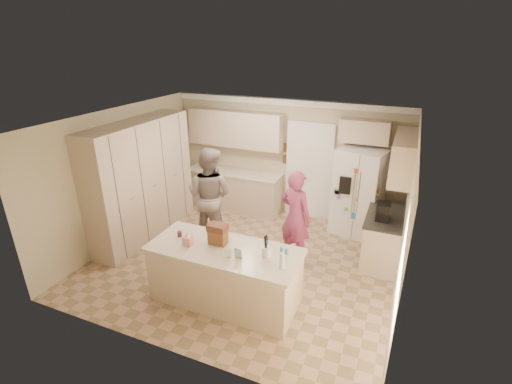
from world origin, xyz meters
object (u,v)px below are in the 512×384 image
at_px(coffee_maker, 383,211).
at_px(dollhouse_body, 218,237).
at_px(utensil_crock, 266,252).
at_px(tissue_box, 188,240).
at_px(refrigerator, 358,192).
at_px(teen_girl, 296,217).
at_px(island_base, 225,276).
at_px(teen_boy, 210,196).

xyz_separation_m(coffee_maker, dollhouse_body, (-2.20, -1.80, -0.03)).
bearing_deg(utensil_crock, tissue_box, -172.87).
height_order(refrigerator, teen_girl, refrigerator).
height_order(island_base, teen_girl, teen_girl).
bearing_deg(teen_girl, dollhouse_body, 81.86).
xyz_separation_m(island_base, teen_girl, (0.63, 1.51, 0.42)).
bearing_deg(refrigerator, coffee_maker, -50.28).
xyz_separation_m(coffee_maker, utensil_crock, (-1.40, -1.85, -0.07)).
distance_m(tissue_box, teen_girl, 2.01).
height_order(refrigerator, island_base, refrigerator).
xyz_separation_m(island_base, teen_boy, (-1.12, 1.57, 0.52)).
height_order(utensil_crock, tissue_box, utensil_crock).
relative_size(refrigerator, island_base, 0.82).
height_order(refrigerator, coffee_maker, refrigerator).
bearing_deg(teen_boy, utensil_crock, 139.04).
distance_m(utensil_crock, tissue_box, 1.21).
bearing_deg(island_base, refrigerator, 63.65).
height_order(refrigerator, teen_boy, teen_boy).
distance_m(refrigerator, tissue_box, 3.71).
distance_m(island_base, utensil_crock, 0.86).
relative_size(utensil_crock, teen_girl, 0.09).
bearing_deg(island_base, tissue_box, -169.70).
bearing_deg(refrigerator, teen_girl, -107.38).
relative_size(refrigerator, coffee_maker, 6.00).
xyz_separation_m(refrigerator, tissue_box, (-2.04, -3.10, 0.10)).
relative_size(utensil_crock, tissue_box, 1.07).
xyz_separation_m(utensil_crock, tissue_box, (-1.20, -0.15, -0.00)).
relative_size(dollhouse_body, teen_girl, 0.15).
xyz_separation_m(utensil_crock, teen_girl, (-0.02, 1.46, -0.14)).
bearing_deg(dollhouse_body, coffee_maker, 39.29).
xyz_separation_m(tissue_box, teen_boy, (-0.57, 1.67, -0.03)).
xyz_separation_m(tissue_box, teen_girl, (1.18, 1.61, -0.13)).
bearing_deg(tissue_box, refrigerator, 56.70).
bearing_deg(tissue_box, coffee_maker, 37.57).
xyz_separation_m(dollhouse_body, teen_girl, (0.78, 1.41, -0.17)).
xyz_separation_m(coffee_maker, island_base, (-2.05, -1.90, -0.63)).
height_order(teen_boy, teen_girl, teen_boy).
xyz_separation_m(utensil_crock, teen_boy, (-1.77, 1.52, -0.04)).
height_order(dollhouse_body, teen_girl, teen_girl).
height_order(island_base, dollhouse_body, dollhouse_body).
distance_m(utensil_crock, teen_girl, 1.47).
relative_size(coffee_maker, island_base, 0.14).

